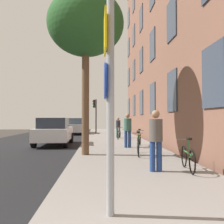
{
  "coord_description": "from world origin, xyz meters",
  "views": [
    {
      "loc": [
        -0.02,
        -1.09,
        1.59
      ],
      "look_at": [
        0.58,
        9.88,
        1.88
      ],
      "focal_mm": 39.84,
      "sensor_mm": 36.0,
      "label": 1
    }
  ],
  "objects": [
    {
      "name": "bicycle_2",
      "position": [
        2.19,
        12.14,
        0.48
      ],
      "size": [
        0.53,
        1.65,
        0.91
      ],
      "color": "black",
      "rests_on": "sidewalk"
    },
    {
      "name": "pedestrian_0",
      "position": [
        1.58,
        5.77,
        1.09
      ],
      "size": [
        0.53,
        0.53,
        1.71
      ],
      "color": "navy",
      "rests_on": "sidewalk"
    },
    {
      "name": "bicycle_3",
      "position": [
        1.47,
        16.84,
        0.47
      ],
      "size": [
        0.51,
        1.66,
        0.91
      ],
      "color": "black",
      "rests_on": "sidewalk"
    },
    {
      "name": "pedestrian_1",
      "position": [
        1.47,
        11.47,
        1.11
      ],
      "size": [
        0.53,
        0.53,
        1.73
      ],
      "color": "navy",
      "rests_on": "sidewalk"
    },
    {
      "name": "car_0",
      "position": [
        -2.65,
        13.89,
        0.84
      ],
      "size": [
        2.0,
        4.33,
        1.62
      ],
      "color": "silver",
      "rests_on": "road_asphalt"
    },
    {
      "name": "traffic_light",
      "position": [
        -0.37,
        24.23,
        2.47
      ],
      "size": [
        0.43,
        0.24,
        3.43
      ],
      "color": "black",
      "rests_on": "sidewalk"
    },
    {
      "name": "bicycle_0",
      "position": [
        2.51,
        5.84,
        0.49
      ],
      "size": [
        0.42,
        1.65,
        0.94
      ],
      "color": "black",
      "rests_on": "sidewalk"
    },
    {
      "name": "car_1",
      "position": [
        -2.23,
        24.14,
        0.84
      ],
      "size": [
        2.05,
        4.51,
        1.62
      ],
      "color": "#B7B7BC",
      "rests_on": "road_asphalt"
    },
    {
      "name": "bicycle_1",
      "position": [
        1.58,
        8.84,
        0.5
      ],
      "size": [
        0.42,
        1.64,
        0.96
      ],
      "color": "black",
      "rests_on": "sidewalk"
    },
    {
      "name": "road_asphalt",
      "position": [
        -4.5,
        15.0,
        0.01
      ],
      "size": [
        7.0,
        38.0,
        0.01
      ],
      "primitive_type": "cube",
      "color": "black",
      "rests_on": "ground"
    },
    {
      "name": "ground_plane",
      "position": [
        -2.4,
        15.0,
        0.0
      ],
      "size": [
        41.8,
        41.8,
        0.0
      ],
      "primitive_type": "plane",
      "color": "#332D28"
    },
    {
      "name": "sidewalk",
      "position": [
        1.1,
        15.0,
        0.06
      ],
      "size": [
        4.2,
        38.0,
        0.12
      ],
      "primitive_type": "cube",
      "color": "gray",
      "rests_on": "ground"
    },
    {
      "name": "tree_near",
      "position": [
        -0.55,
        9.1,
        5.47
      ],
      "size": [
        3.16,
        3.16,
        6.73
      ],
      "color": "brown",
      "rests_on": "sidewalk"
    },
    {
      "name": "pedestrian_2",
      "position": [
        1.51,
        18.05,
        1.01
      ],
      "size": [
        0.49,
        0.49,
        1.56
      ],
      "color": "#33594C",
      "rests_on": "sidewalk"
    },
    {
      "name": "building_facade",
      "position": [
        3.69,
        14.5,
        9.03
      ],
      "size": [
        0.56,
        27.0,
        18.03
      ],
      "color": "brown",
      "rests_on": "ground"
    },
    {
      "name": "sign_post",
      "position": [
        0.14,
        2.72,
        2.04
      ],
      "size": [
        0.16,
        0.6,
        3.39
      ],
      "color": "gray",
      "rests_on": "sidewalk"
    }
  ]
}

